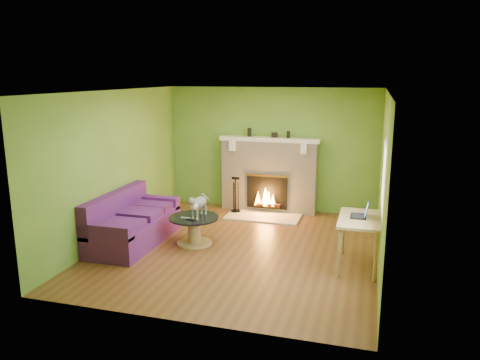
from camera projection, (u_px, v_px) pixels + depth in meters
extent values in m
plane|color=brown|center=(239.00, 248.00, 7.88)|extent=(5.00, 5.00, 0.00)
plane|color=white|center=(238.00, 91.00, 7.30)|extent=(5.00, 5.00, 0.00)
plane|color=#56832A|center=(271.00, 149.00, 9.94)|extent=(5.00, 0.00, 5.00)
plane|color=#56832A|center=(177.00, 216.00, 5.25)|extent=(5.00, 0.00, 5.00)
plane|color=#56832A|center=(115.00, 165.00, 8.20)|extent=(0.00, 5.00, 5.00)
plane|color=#56832A|center=(383.00, 181.00, 6.99)|extent=(0.00, 5.00, 5.00)
plane|color=silver|center=(384.00, 177.00, 6.09)|extent=(0.00, 1.20, 1.20)
plane|color=white|center=(384.00, 177.00, 6.09)|extent=(0.00, 1.06, 1.06)
cube|color=beige|center=(269.00, 176.00, 9.89)|extent=(2.00, 0.35, 1.50)
cube|color=black|center=(267.00, 193.00, 9.78)|extent=(0.85, 0.03, 0.68)
cube|color=gold|center=(267.00, 176.00, 9.70)|extent=(0.91, 0.02, 0.04)
cylinder|color=black|center=(266.00, 206.00, 9.81)|extent=(0.55, 0.07, 0.07)
cube|color=white|center=(269.00, 139.00, 9.69)|extent=(2.10, 0.28, 0.08)
cube|color=white|center=(232.00, 146.00, 9.75)|extent=(0.12, 0.10, 0.20)
cube|color=white|center=(304.00, 149.00, 9.35)|extent=(0.12, 0.10, 0.20)
cube|color=beige|center=(263.00, 217.00, 9.56)|extent=(1.50, 0.75, 0.03)
cube|color=white|center=(269.00, 139.00, 9.69)|extent=(2.10, 0.28, 0.08)
cube|color=#491962|center=(134.00, 231.00, 8.07)|extent=(0.88, 1.96, 0.44)
cube|color=#491962|center=(115.00, 208.00, 8.08)|extent=(0.20, 1.96, 0.55)
cube|color=#491962|center=(106.00, 231.00, 7.18)|extent=(0.88, 0.20, 0.22)
cube|color=#491962|center=(156.00, 202.00, 8.83)|extent=(0.88, 0.20, 0.22)
cube|color=#491962|center=(119.00, 225.00, 7.47)|extent=(0.70, 0.52, 0.12)
cube|color=#491962|center=(139.00, 214.00, 8.08)|extent=(0.70, 0.52, 0.12)
cube|color=#491962|center=(153.00, 205.00, 8.60)|extent=(0.70, 0.52, 0.12)
cylinder|color=tan|center=(194.00, 243.00, 8.07)|extent=(0.60, 0.60, 0.03)
cylinder|color=tan|center=(194.00, 230.00, 8.02)|extent=(0.21, 0.21, 0.42)
cylinder|color=black|center=(194.00, 218.00, 7.97)|extent=(0.85, 0.85, 0.03)
cube|color=tan|center=(360.00, 219.00, 6.95)|extent=(0.61, 1.05, 0.04)
cylinder|color=tan|center=(339.00, 253.00, 6.66)|extent=(0.05, 0.05, 0.73)
cylinder|color=tan|center=(375.00, 257.00, 6.53)|extent=(0.05, 0.05, 0.73)
cylinder|color=tan|center=(343.00, 232.00, 7.54)|extent=(0.05, 0.05, 0.73)
cylinder|color=tan|center=(376.00, 235.00, 7.41)|extent=(0.05, 0.05, 0.73)
cube|color=gray|center=(186.00, 218.00, 7.88)|extent=(0.17, 0.06, 0.02)
cube|color=black|center=(191.00, 220.00, 7.79)|extent=(0.17, 0.09, 0.02)
cylinder|color=black|center=(249.00, 132.00, 9.81)|extent=(0.08, 0.08, 0.18)
cylinder|color=black|center=(288.00, 135.00, 9.59)|extent=(0.07, 0.07, 0.14)
cube|color=black|center=(275.00, 135.00, 9.67)|extent=(0.12, 0.08, 0.10)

